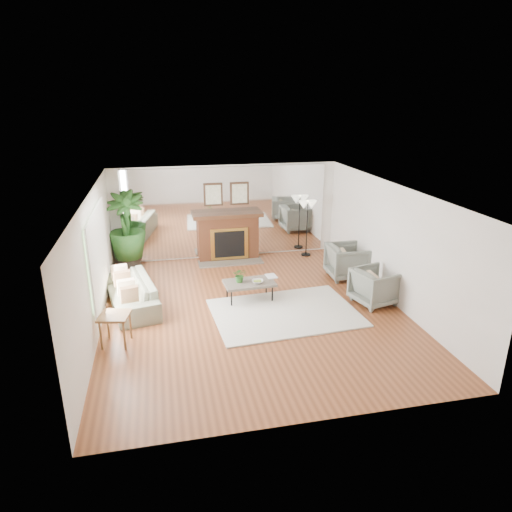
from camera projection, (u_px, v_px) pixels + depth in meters
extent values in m
plane|color=brown|center=(253.00, 311.00, 9.41)|extent=(7.00, 7.00, 0.00)
cube|color=white|center=(95.00, 265.00, 8.40)|extent=(0.02, 7.00, 2.50)
cube|color=white|center=(392.00, 244.00, 9.59)|extent=(0.02, 7.00, 2.50)
cube|color=white|center=(226.00, 212.00, 12.21)|extent=(6.00, 0.02, 2.50)
cube|color=silver|center=(227.00, 212.00, 12.19)|extent=(5.40, 0.04, 2.40)
cube|color=#B2E09E|center=(98.00, 252.00, 8.74)|extent=(0.04, 2.40, 1.50)
cube|color=brown|center=(228.00, 237.00, 12.23)|extent=(1.60, 0.40, 1.20)
cube|color=gold|center=(230.00, 244.00, 12.08)|extent=(1.00, 0.04, 0.85)
cube|color=black|center=(230.00, 244.00, 12.06)|extent=(0.80, 0.04, 0.70)
cube|color=#62594E|center=(231.00, 262.00, 12.10)|extent=(1.70, 0.55, 0.03)
cube|color=#482E17|center=(228.00, 215.00, 12.01)|extent=(1.85, 0.46, 0.10)
cube|color=#301E12|center=(213.00, 195.00, 11.92)|extent=(0.50, 0.04, 0.60)
cube|color=#301E12|center=(240.00, 193.00, 12.06)|extent=(0.50, 0.04, 0.60)
cube|color=silver|center=(285.00, 313.00, 9.29)|extent=(3.01, 2.25, 0.03)
cube|color=#62594E|center=(249.00, 283.00, 9.76)|extent=(1.11, 0.69, 0.05)
cylinder|color=black|center=(232.00, 299.00, 9.51)|extent=(0.03, 0.03, 0.37)
cylinder|color=black|center=(272.00, 294.00, 9.74)|extent=(0.03, 0.03, 0.37)
cylinder|color=black|center=(227.00, 290.00, 9.92)|extent=(0.03, 0.03, 0.37)
cylinder|color=black|center=(266.00, 286.00, 10.14)|extent=(0.03, 0.03, 0.37)
imported|color=slate|center=(131.00, 293.00, 9.51)|extent=(1.24, 2.22, 0.61)
imported|color=gray|center=(347.00, 261.00, 11.02)|extent=(0.94, 0.91, 0.82)
imported|color=gray|center=(375.00, 286.00, 9.63)|extent=(1.02, 1.01, 0.77)
cube|color=brown|center=(114.00, 316.00, 7.96)|extent=(0.60, 0.60, 0.04)
cylinder|color=brown|center=(101.00, 336.00, 7.86)|extent=(0.04, 0.04, 0.55)
cylinder|color=brown|center=(124.00, 336.00, 7.86)|extent=(0.04, 0.04, 0.55)
cylinder|color=brown|center=(108.00, 325.00, 8.25)|extent=(0.04, 0.04, 0.55)
cylinder|color=brown|center=(130.00, 325.00, 8.25)|extent=(0.04, 0.04, 0.55)
cylinder|color=black|center=(129.00, 260.00, 11.68)|extent=(0.57, 0.57, 0.41)
imported|color=#325F23|center=(126.00, 226.00, 11.37)|extent=(0.96, 0.96, 1.68)
cylinder|color=black|center=(306.00, 254.00, 12.69)|extent=(0.26, 0.26, 0.04)
cylinder|color=black|center=(307.00, 229.00, 12.45)|extent=(0.03, 0.03, 1.48)
cone|color=#EFEACB|center=(304.00, 205.00, 12.19)|extent=(0.28, 0.28, 0.20)
cone|color=#EFEACB|center=(312.00, 204.00, 12.24)|extent=(0.28, 0.28, 0.20)
imported|color=#325F23|center=(240.00, 275.00, 9.69)|extent=(0.33, 0.30, 0.32)
imported|color=brown|center=(258.00, 282.00, 9.69)|extent=(0.29, 0.29, 0.06)
imported|color=brown|center=(267.00, 277.00, 9.99)|extent=(0.25, 0.32, 0.02)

